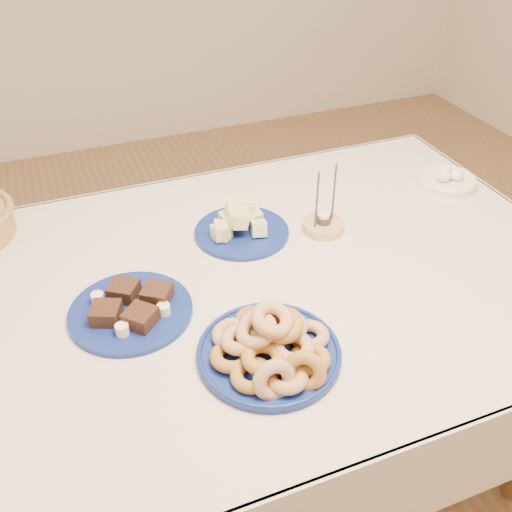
{
  "coord_description": "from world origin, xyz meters",
  "views": [
    {
      "loc": [
        -0.38,
        -1.02,
        1.62
      ],
      "look_at": [
        0.0,
        -0.05,
        0.85
      ],
      "focal_mm": 40.0,
      "sensor_mm": 36.0,
      "label": 1
    }
  ],
  "objects_px": {
    "donut_platter": "(271,347)",
    "egg_bowl": "(447,180)",
    "melon_plate": "(239,226)",
    "brownie_plate": "(131,309)",
    "dining_table": "(249,310)",
    "candle_holder": "(323,225)"
  },
  "relations": [
    {
      "from": "dining_table",
      "to": "egg_bowl",
      "type": "relative_size",
      "value": 9.45
    },
    {
      "from": "donut_platter",
      "to": "melon_plate",
      "type": "height_order",
      "value": "donut_platter"
    },
    {
      "from": "egg_bowl",
      "to": "candle_holder",
      "type": "bearing_deg",
      "value": -169.81
    },
    {
      "from": "donut_platter",
      "to": "melon_plate",
      "type": "distance_m",
      "value": 0.46
    },
    {
      "from": "melon_plate",
      "to": "candle_holder",
      "type": "bearing_deg",
      "value": -16.6
    },
    {
      "from": "donut_platter",
      "to": "egg_bowl",
      "type": "distance_m",
      "value": 0.91
    },
    {
      "from": "candle_holder",
      "to": "egg_bowl",
      "type": "bearing_deg",
      "value": 10.19
    },
    {
      "from": "melon_plate",
      "to": "brownie_plate",
      "type": "height_order",
      "value": "melon_plate"
    },
    {
      "from": "candle_holder",
      "to": "egg_bowl",
      "type": "relative_size",
      "value": 1.04
    },
    {
      "from": "brownie_plate",
      "to": "egg_bowl",
      "type": "distance_m",
      "value": 1.05
    },
    {
      "from": "brownie_plate",
      "to": "candle_holder",
      "type": "xyz_separation_m",
      "value": [
        0.56,
        0.15,
        0.0
      ]
    },
    {
      "from": "donut_platter",
      "to": "melon_plate",
      "type": "xyz_separation_m",
      "value": [
        0.1,
        0.45,
        -0.01
      ]
    },
    {
      "from": "donut_platter",
      "to": "egg_bowl",
      "type": "height_order",
      "value": "donut_platter"
    },
    {
      "from": "dining_table",
      "to": "melon_plate",
      "type": "bearing_deg",
      "value": 76.44
    },
    {
      "from": "dining_table",
      "to": "brownie_plate",
      "type": "relative_size",
      "value": 4.69
    },
    {
      "from": "melon_plate",
      "to": "egg_bowl",
      "type": "distance_m",
      "value": 0.69
    },
    {
      "from": "melon_plate",
      "to": "brownie_plate",
      "type": "xyz_separation_m",
      "value": [
        -0.34,
        -0.21,
        -0.01
      ]
    },
    {
      "from": "donut_platter",
      "to": "brownie_plate",
      "type": "relative_size",
      "value": 0.94
    },
    {
      "from": "dining_table",
      "to": "donut_platter",
      "type": "bearing_deg",
      "value": -101.42
    },
    {
      "from": "brownie_plate",
      "to": "egg_bowl",
      "type": "height_order",
      "value": "egg_bowl"
    },
    {
      "from": "brownie_plate",
      "to": "candle_holder",
      "type": "relative_size",
      "value": 1.93
    },
    {
      "from": "melon_plate",
      "to": "dining_table",
      "type": "bearing_deg",
      "value": -103.56
    }
  ]
}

